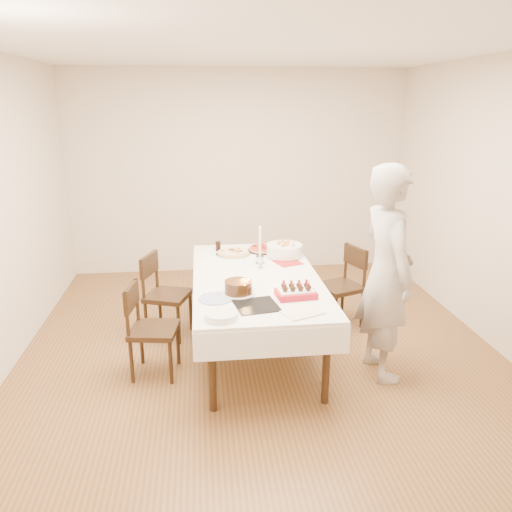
{
  "coord_description": "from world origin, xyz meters",
  "views": [
    {
      "loc": [
        -0.53,
        -4.23,
        2.3
      ],
      "look_at": [
        -0.04,
        0.05,
        0.94
      ],
      "focal_mm": 35.0,
      "sensor_mm": 36.0,
      "label": 1
    }
  ],
  "objects": [
    {
      "name": "birthday_cake",
      "position": [
        -0.18,
        -0.4,
        0.83
      ],
      "size": [
        0.13,
        0.13,
        0.13
      ],
      "primitive_type": "cylinder",
      "rotation": [
        0.0,
        0.0,
        -0.2
      ],
      "color": "#341A0E",
      "rests_on": "dining_table"
    },
    {
      "name": "ceiling",
      "position": [
        0.0,
        0.0,
        2.7
      ],
      "size": [
        5.0,
        5.0,
        0.0
      ],
      "primitive_type": "plane",
      "rotation": [
        3.14,
        0.0,
        0.0
      ],
      "color": "white",
      "rests_on": "wall_back"
    },
    {
      "name": "wall_back",
      "position": [
        0.0,
        2.5,
        1.35
      ],
      "size": [
        4.5,
        0.04,
        2.7
      ],
      "primitive_type": "cube",
      "color": "beige",
      "rests_on": "floor"
    },
    {
      "name": "box_lid",
      "position": [
        0.21,
        -0.82,
        0.75
      ],
      "size": [
        0.35,
        0.3,
        0.02
      ],
      "primitive_type": "cube",
      "rotation": [
        0.0,
        0.0,
        0.4
      ],
      "color": "beige",
      "rests_on": "dining_table"
    },
    {
      "name": "cola_glass",
      "position": [
        -0.35,
        0.9,
        0.8
      ],
      "size": [
        0.07,
        0.07,
        0.1
      ],
      "primitive_type": "cylinder",
      "rotation": [
        0.0,
        0.0,
        0.26
      ],
      "color": "black",
      "rests_on": "dining_table"
    },
    {
      "name": "pasta_bowl",
      "position": [
        0.32,
        0.62,
        0.82
      ],
      "size": [
        0.48,
        0.48,
        0.12
      ],
      "primitive_type": "cylinder",
      "rotation": [
        0.0,
        0.0,
        -0.36
      ],
      "color": "white",
      "rests_on": "dining_table"
    },
    {
      "name": "pizza_pepperoni",
      "position": [
        0.12,
        0.84,
        0.77
      ],
      "size": [
        0.35,
        0.35,
        0.04
      ],
      "primitive_type": "cylinder",
      "rotation": [
        0.0,
        0.0,
        0.1
      ],
      "color": "red",
      "rests_on": "dining_table"
    },
    {
      "name": "wall_right",
      "position": [
        2.25,
        0.0,
        1.35
      ],
      "size": [
        0.04,
        5.0,
        2.7
      ],
      "primitive_type": "cube",
      "color": "beige",
      "rests_on": "floor"
    },
    {
      "name": "strawberry_box",
      "position": [
        0.23,
        -0.49,
        0.79
      ],
      "size": [
        0.34,
        0.25,
        0.08
      ],
      "primitive_type": null,
      "rotation": [
        0.0,
        0.0,
        0.11
      ],
      "color": "#A81323",
      "rests_on": "dining_table"
    },
    {
      "name": "china_plate",
      "position": [
        -0.43,
        -0.46,
        0.76
      ],
      "size": [
        0.36,
        0.36,
        0.01
      ],
      "primitive_type": "cylinder",
      "rotation": [
        0.0,
        0.0,
        0.36
      ],
      "color": "white",
      "rests_on": "dining_table"
    },
    {
      "name": "wall_front",
      "position": [
        0.0,
        -2.5,
        1.35
      ],
      "size": [
        4.5,
        0.04,
        2.7
      ],
      "primitive_type": "cube",
      "color": "beige",
      "rests_on": "floor"
    },
    {
      "name": "floor",
      "position": [
        0.0,
        0.0,
        0.0
      ],
      "size": [
        5.0,
        5.0,
        0.0
      ],
      "primitive_type": "plane",
      "color": "brown",
      "rests_on": "ground"
    },
    {
      "name": "dining_table",
      "position": [
        -0.04,
        0.05,
        0.38
      ],
      "size": [
        1.93,
        2.42,
        0.75
      ],
      "primitive_type": "cube",
      "rotation": [
        0.0,
        0.0,
        0.43
      ],
      "color": "white",
      "rests_on": "floor"
    },
    {
      "name": "chair_left_savory",
      "position": [
        -0.88,
        0.47,
        0.43
      ],
      "size": [
        0.56,
        0.56,
        0.85
      ],
      "primitive_type": null,
      "rotation": [
        0.0,
        0.0,
        2.8
      ],
      "color": "#321F10",
      "rests_on": "floor"
    },
    {
      "name": "plate_stack",
      "position": [
        -0.4,
        -0.84,
        0.78
      ],
      "size": [
        0.29,
        0.29,
        0.05
      ],
      "primitive_type": "cylinder",
      "rotation": [
        0.0,
        0.0,
        -0.21
      ],
      "color": "white",
      "rests_on": "dining_table"
    },
    {
      "name": "chair_left_dessert",
      "position": [
        -0.96,
        -0.28,
        0.41
      ],
      "size": [
        0.48,
        0.48,
        0.83
      ],
      "primitive_type": null,
      "rotation": [
        0.0,
        0.0,
        2.99
      ],
      "color": "#321F10",
      "rests_on": "floor"
    },
    {
      "name": "pizza_white",
      "position": [
        -0.2,
        0.73,
        0.77
      ],
      "size": [
        0.47,
        0.47,
        0.04
      ],
      "primitive_type": "cylinder",
      "rotation": [
        0.0,
        0.0,
        0.38
      ],
      "color": "beige",
      "rests_on": "dining_table"
    },
    {
      "name": "person",
      "position": [
        0.99,
        -0.47,
        0.92
      ],
      "size": [
        0.5,
        0.71,
        1.83
      ],
      "primitive_type": "imported",
      "rotation": [
        0.0,
        0.0,
        1.66
      ],
      "color": "beige",
      "rests_on": "floor"
    },
    {
      "name": "taper_candle",
      "position": [
        0.04,
        0.43,
        0.94
      ],
      "size": [
        0.09,
        0.09,
        0.38
      ],
      "primitive_type": "cylinder",
      "rotation": [
        0.0,
        0.0,
        0.09
      ],
      "color": "white",
      "rests_on": "dining_table"
    },
    {
      "name": "red_placemat",
      "position": [
        0.32,
        0.41,
        0.75
      ],
      "size": [
        0.31,
        0.31,
        0.01
      ],
      "primitive_type": "cube",
      "rotation": [
        0.0,
        0.0,
        0.34
      ],
      "color": "#B21E1E",
      "rests_on": "dining_table"
    },
    {
      "name": "shaker_pair",
      "position": [
        0.03,
        0.27,
        0.8
      ],
      "size": [
        0.1,
        0.1,
        0.1
      ],
      "primitive_type": null,
      "rotation": [
        0.0,
        0.0,
        -0.23
      ],
      "color": "white",
      "rests_on": "dining_table"
    },
    {
      "name": "cake_board",
      "position": [
        -0.12,
        -0.64,
        0.75
      ],
      "size": [
        0.38,
        0.38,
        0.01
      ],
      "primitive_type": "cube",
      "rotation": [
        0.0,
        0.0,
        0.17
      ],
      "color": "black",
      "rests_on": "dining_table"
    },
    {
      "name": "layer_cake",
      "position": [
        -0.24,
        -0.37,
        0.81
      ],
      "size": [
        0.34,
        0.34,
        0.12
      ],
      "primitive_type": "cylinder",
      "rotation": [
        0.0,
        0.0,
        0.18
      ],
      "color": "#361F0D",
      "rests_on": "dining_table"
    },
    {
      "name": "chair_right_savory",
      "position": [
        0.9,
        0.52,
        0.42
      ],
      "size": [
        0.56,
        0.56,
        0.85
      ],
      "primitive_type": null,
      "rotation": [
        0.0,
        0.0,
        0.36
      ],
      "color": "#321F10",
      "rests_on": "floor"
    }
  ]
}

